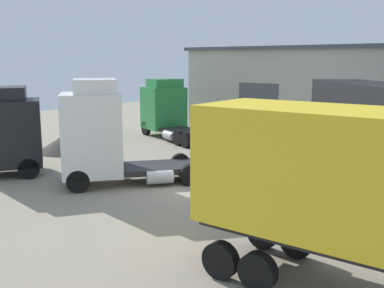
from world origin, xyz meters
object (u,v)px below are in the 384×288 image
(tractor_unit_white, at_px, (103,136))
(traffic_cone, at_px, (224,195))
(container_trailer_grey, at_px, (376,119))
(tractor_unit_black, at_px, (2,134))
(tractor_unit_green, at_px, (167,110))
(gravel_pile, at_px, (67,142))

(tractor_unit_white, distance_m, traffic_cone, 5.84)
(tractor_unit_white, distance_m, container_trailer_grey, 11.89)
(tractor_unit_white, bearing_deg, traffic_cone, 140.19)
(tractor_unit_white, height_order, container_trailer_grey, tractor_unit_white)
(container_trailer_grey, distance_m, tractor_unit_black, 16.71)
(tractor_unit_white, distance_m, tractor_unit_black, 5.09)
(tractor_unit_white, height_order, tractor_unit_green, tractor_unit_white)
(tractor_unit_black, relative_size, traffic_cone, 12.09)
(gravel_pile, bearing_deg, tractor_unit_green, 82.42)
(gravel_pile, bearing_deg, tractor_unit_white, -25.74)
(container_trailer_grey, bearing_deg, tractor_unit_black, 83.48)
(tractor_unit_green, bearing_deg, tractor_unit_black, 116.45)
(traffic_cone, bearing_deg, container_trailer_grey, 64.91)
(container_trailer_grey, distance_m, tractor_unit_green, 15.01)
(container_trailer_grey, bearing_deg, traffic_cone, 112.43)
(traffic_cone, bearing_deg, gravel_pile, 169.38)
(tractor_unit_black, bearing_deg, tractor_unit_green, 39.35)
(container_trailer_grey, distance_m, traffic_cone, 8.10)
(gravel_pile, xyz_separation_m, traffic_cone, (12.42, -2.33, -0.29))
(container_trailer_grey, relative_size, gravel_pile, 2.50)
(tractor_unit_white, bearing_deg, tractor_unit_green, -112.02)
(gravel_pile, bearing_deg, tractor_unit_black, -66.80)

